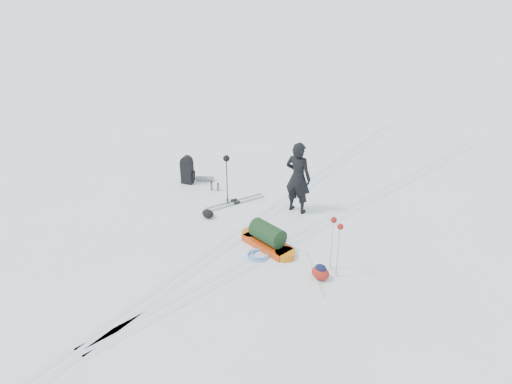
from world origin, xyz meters
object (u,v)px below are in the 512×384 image
pulk_sled (267,239)px  ski_poles_black (227,164)px  skier (298,178)px  expedition_rucksack (189,171)px

pulk_sled → ski_poles_black: 2.49m
skier → ski_poles_black: skier is taller
pulk_sled → expedition_rucksack: size_ratio=1.93×
pulk_sled → expedition_rucksack: (-3.78, 1.21, 0.15)m
pulk_sled → expedition_rucksack: 3.97m
skier → expedition_rucksack: skier is taller
expedition_rucksack → ski_poles_black: size_ratio=0.60×
expedition_rucksack → ski_poles_black: ski_poles_black is taller
skier → pulk_sled: bearing=97.5°
skier → expedition_rucksack: 3.42m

